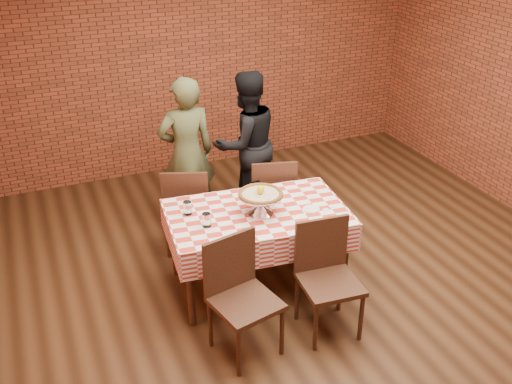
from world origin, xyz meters
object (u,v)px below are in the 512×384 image
(water_glass_left, at_px, (207,220))
(chair_far_right, at_px, (271,196))
(pizza_stand, at_px, (261,204))
(chair_near_right, at_px, (330,282))
(diner_black, at_px, (246,143))
(water_glass_right, at_px, (188,208))
(table, at_px, (257,249))
(chair_far_left, at_px, (188,206))
(condiment_caddy, at_px, (256,189))
(diner_olive, at_px, (187,153))
(pizza, at_px, (261,194))
(chair_near_left, at_px, (246,301))

(water_glass_left, height_order, chair_far_right, chair_far_right)
(pizza_stand, distance_m, chair_near_right, 0.88)
(chair_far_right, bearing_deg, diner_black, -74.54)
(water_glass_right, bearing_deg, table, -18.55)
(diner_black, bearing_deg, water_glass_right, 39.29)
(pizza_stand, xyz_separation_m, chair_far_right, (0.44, 0.75, -0.39))
(chair_far_left, bearing_deg, chair_far_right, -168.39)
(condiment_caddy, bearing_deg, water_glass_left, -153.29)
(pizza_stand, xyz_separation_m, water_glass_right, (-0.57, 0.22, -0.03))
(water_glass_left, xyz_separation_m, diner_olive, (0.25, 1.38, -0.01))
(condiment_caddy, xyz_separation_m, chair_near_right, (0.18, -1.06, -0.36))
(pizza, distance_m, chair_far_left, 1.08)
(chair_near_right, distance_m, diner_olive, 2.19)
(chair_near_right, xyz_separation_m, diner_black, (0.15, 2.14, 0.32))
(pizza, height_order, chair_far_left, pizza)
(diner_olive, bearing_deg, water_glass_right, 74.43)
(chair_near_left, height_order, chair_near_right, chair_near_left)
(diner_black, bearing_deg, water_glass_left, 47.04)
(pizza, distance_m, water_glass_right, 0.63)
(diner_black, bearing_deg, table, 61.77)
(condiment_caddy, relative_size, chair_near_left, 0.13)
(chair_near_left, bearing_deg, water_glass_left, 82.36)
(chair_far_left, xyz_separation_m, chair_far_right, (0.83, -0.13, 0.00))
(chair_far_right, height_order, diner_black, diner_black)
(chair_near_right, relative_size, chair_far_left, 1.02)
(chair_far_left, distance_m, chair_far_right, 0.84)
(condiment_caddy, bearing_deg, pizza_stand, -109.91)
(chair_near_right, bearing_deg, chair_far_right, 88.60)
(chair_far_left, bearing_deg, chair_near_right, 132.55)
(water_glass_left, bearing_deg, chair_near_right, -43.25)
(water_glass_right, bearing_deg, pizza_stand, -21.19)
(pizza, relative_size, chair_far_right, 0.41)
(chair_near_left, bearing_deg, diner_black, 55.10)
(water_glass_left, xyz_separation_m, chair_far_left, (0.09, 0.91, -0.36))
(condiment_caddy, bearing_deg, chair_far_left, 126.78)
(condiment_caddy, distance_m, chair_near_right, 1.13)
(table, relative_size, chair_far_left, 1.65)
(water_glass_left, distance_m, diner_olive, 1.40)
(water_glass_right, xyz_separation_m, diner_black, (1.00, 1.17, -0.03))
(pizza_stand, bearing_deg, condiment_caddy, 73.93)
(pizza, relative_size, water_glass_left, 3.26)
(chair_far_left, bearing_deg, water_glass_right, 94.99)
(pizza_stand, bearing_deg, diner_olive, 100.25)
(diner_olive, relative_size, diner_black, 1.02)
(table, relative_size, pizza, 4.02)
(water_glass_right, distance_m, chair_near_right, 1.34)
(water_glass_right, height_order, condiment_caddy, condiment_caddy)
(pizza, xyz_separation_m, condiment_caddy, (0.09, 0.31, -0.12))
(water_glass_left, bearing_deg, table, 7.82)
(water_glass_right, bearing_deg, chair_far_right, 27.75)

